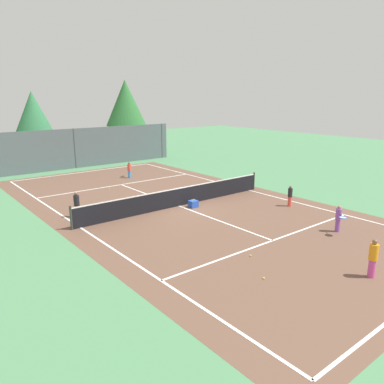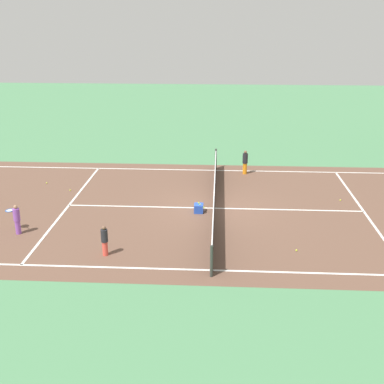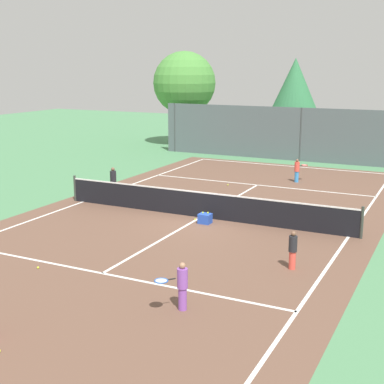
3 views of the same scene
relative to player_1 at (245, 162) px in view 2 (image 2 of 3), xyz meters
The scene contains 12 objects.
ground_plane 5.27m from the player_1, 17.13° to the right, with size 80.00×80.00×0.00m, color #4C8456.
court_surface 5.27m from the player_1, 17.13° to the right, with size 13.00×25.00×0.01m.
tennis_net 5.23m from the player_1, 17.13° to the right, with size 11.90×0.10×1.10m.
player_1 is the anchor object (origin of this frame).
player_2 12.07m from the player_1, 48.38° to the right, with size 0.70×0.76×1.18m.
player_3 10.97m from the player_1, 28.73° to the right, with size 0.24×0.24×1.12m.
ball_crate 5.91m from the player_1, 21.77° to the right, with size 0.44×0.38×0.43m.
tennis_ball_0 9.02m from the player_1, 69.58° to the right, with size 0.07×0.07×0.07m, color #CCE533.
tennis_ball_2 5.63m from the player_1, 47.86° to the left, with size 0.07×0.07×0.07m, color #CCE533.
tennis_ball_3 5.39m from the player_1, 21.75° to the right, with size 0.07×0.07×0.07m, color #CCE533.
tennis_ball_4 10.17m from the player_1, 77.73° to the right, with size 0.07×0.07×0.07m, color #CCE533.
tennis_ball_5 9.07m from the player_1, ahead, with size 0.07×0.07×0.07m, color #CCE533.
Camera 2 is at (19.84, 0.17, 7.95)m, focal length 46.01 mm.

